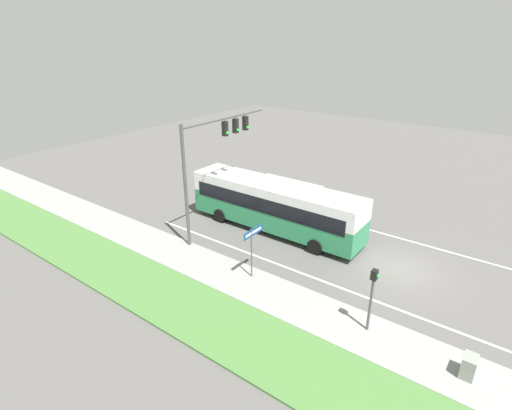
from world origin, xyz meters
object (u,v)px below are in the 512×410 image
(bus, at_px, (275,204))
(utility_cabinet, at_px, (469,366))
(pedestrian_signal, at_px, (372,291))
(signal_gantry, at_px, (213,150))
(street_sign, at_px, (252,243))

(bus, height_order, utility_cabinet, bus)
(utility_cabinet, bearing_deg, pedestrian_signal, 86.49)
(signal_gantry, height_order, street_sign, signal_gantry)
(street_sign, distance_m, utility_cabinet, 10.64)
(street_sign, bearing_deg, signal_gantry, 60.27)
(street_sign, bearing_deg, bus, 22.42)
(street_sign, height_order, utility_cabinet, street_sign)
(street_sign, xyz_separation_m, utility_cabinet, (-0.64, -10.51, -1.51))
(pedestrian_signal, height_order, utility_cabinet, pedestrian_signal)
(bus, xyz_separation_m, street_sign, (-5.37, -2.21, 0.19))
(street_sign, bearing_deg, pedestrian_signal, -93.48)
(pedestrian_signal, height_order, street_sign, pedestrian_signal)
(signal_gantry, xyz_separation_m, pedestrian_signal, (-3.33, -11.66, -3.38))
(pedestrian_signal, relative_size, street_sign, 1.07)
(utility_cabinet, bearing_deg, signal_gantry, 77.13)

